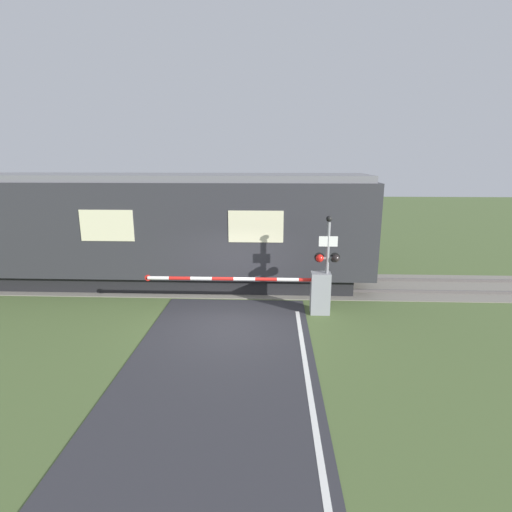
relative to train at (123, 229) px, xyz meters
name	(u,v)px	position (x,y,z in m)	size (l,w,h in m)	color
ground_plane	(231,324)	(4.46, -3.71, -2.15)	(80.00, 80.00, 0.00)	#4C6033
track_bed	(241,284)	(4.46, 0.00, -2.13)	(36.00, 3.20, 0.13)	slate
train	(123,229)	(0.00, 0.00, 0.00)	(18.57, 2.88, 4.21)	black
crossing_barrier	(306,291)	(6.75, -2.76, -1.41)	(5.85, 0.44, 1.33)	gray
signal_post	(327,259)	(7.36, -2.77, -0.38)	(0.78, 0.26, 3.11)	gray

